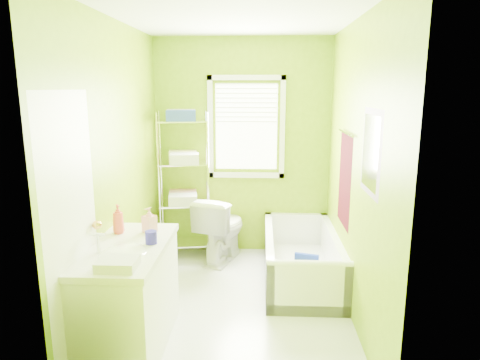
{
  "coord_description": "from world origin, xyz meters",
  "views": [
    {
      "loc": [
        0.24,
        -3.69,
        2.01
      ],
      "look_at": [
        0.03,
        0.25,
        1.16
      ],
      "focal_mm": 32.0,
      "sensor_mm": 36.0,
      "label": 1
    }
  ],
  "objects_px": {
    "vanity": "(129,294)",
    "wire_shelf_unit": "(185,168)",
    "bathtub": "(301,264)",
    "toilet": "(222,228)"
  },
  "relations": [
    {
      "from": "vanity",
      "to": "wire_shelf_unit",
      "type": "bearing_deg",
      "value": 86.86
    },
    {
      "from": "bathtub",
      "to": "vanity",
      "type": "relative_size",
      "value": 1.46
    },
    {
      "from": "wire_shelf_unit",
      "to": "bathtub",
      "type": "bearing_deg",
      "value": -24.89
    },
    {
      "from": "bathtub",
      "to": "toilet",
      "type": "height_order",
      "value": "toilet"
    },
    {
      "from": "bathtub",
      "to": "toilet",
      "type": "distance_m",
      "value": 1.05
    },
    {
      "from": "bathtub",
      "to": "toilet",
      "type": "relative_size",
      "value": 2.07
    },
    {
      "from": "bathtub",
      "to": "toilet",
      "type": "bearing_deg",
      "value": 151.11
    },
    {
      "from": "bathtub",
      "to": "vanity",
      "type": "distance_m",
      "value": 1.97
    },
    {
      "from": "bathtub",
      "to": "wire_shelf_unit",
      "type": "bearing_deg",
      "value": 155.11
    },
    {
      "from": "vanity",
      "to": "wire_shelf_unit",
      "type": "height_order",
      "value": "wire_shelf_unit"
    }
  ]
}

